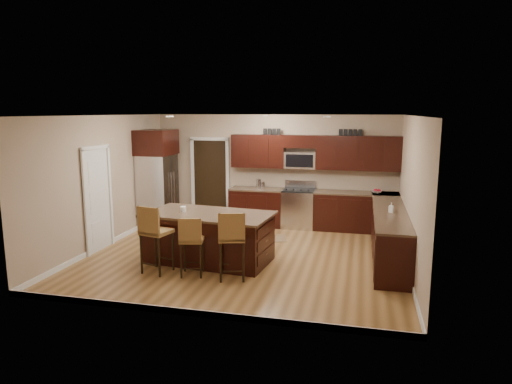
% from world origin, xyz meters
% --- Properties ---
extents(floor, '(6.00, 6.00, 0.00)m').
position_xyz_m(floor, '(0.00, 0.00, 0.00)').
color(floor, olive).
rests_on(floor, ground).
extents(ceiling, '(6.00, 6.00, 0.00)m').
position_xyz_m(ceiling, '(0.00, 0.00, 2.70)').
color(ceiling, silver).
rests_on(ceiling, wall_back).
extents(wall_back, '(6.00, 0.00, 6.00)m').
position_xyz_m(wall_back, '(0.00, 2.75, 1.35)').
color(wall_back, tan).
rests_on(wall_back, floor).
extents(wall_left, '(0.00, 5.50, 5.50)m').
position_xyz_m(wall_left, '(-3.00, 0.00, 1.35)').
color(wall_left, tan).
rests_on(wall_left, floor).
extents(wall_right, '(0.00, 5.50, 5.50)m').
position_xyz_m(wall_right, '(3.00, 0.00, 1.35)').
color(wall_right, tan).
rests_on(wall_right, floor).
extents(base_cabinets, '(4.02, 3.96, 0.92)m').
position_xyz_m(base_cabinets, '(1.90, 1.45, 0.46)').
color(base_cabinets, black).
rests_on(base_cabinets, floor).
extents(upper_cabinets, '(4.00, 0.33, 0.80)m').
position_xyz_m(upper_cabinets, '(1.04, 2.58, 1.84)').
color(upper_cabinets, black).
rests_on(upper_cabinets, wall_back).
extents(range, '(0.76, 0.64, 1.11)m').
position_xyz_m(range, '(0.68, 2.45, 0.47)').
color(range, silver).
rests_on(range, floor).
extents(microwave, '(0.76, 0.31, 0.40)m').
position_xyz_m(microwave, '(0.68, 2.60, 1.62)').
color(microwave, silver).
rests_on(microwave, upper_cabinets).
extents(doorway, '(0.85, 0.03, 2.06)m').
position_xyz_m(doorway, '(-1.65, 2.73, 1.03)').
color(doorway, black).
rests_on(doorway, floor).
extents(pantry_door, '(0.03, 0.80, 2.04)m').
position_xyz_m(pantry_door, '(-2.98, -0.30, 1.02)').
color(pantry_door, white).
rests_on(pantry_door, floor).
extents(letter_decor, '(2.20, 0.03, 0.15)m').
position_xyz_m(letter_decor, '(0.90, 2.58, 2.29)').
color(letter_decor, black).
rests_on(letter_decor, upper_cabinets).
extents(island, '(2.45, 1.46, 0.92)m').
position_xyz_m(island, '(-0.59, -0.44, 0.43)').
color(island, black).
rests_on(island, floor).
extents(stool_left, '(0.54, 0.54, 1.20)m').
position_xyz_m(stool_left, '(-1.29, -1.29, 0.75)').
color(stool_left, olive).
rests_on(stool_left, floor).
extents(stool_mid, '(0.46, 0.46, 1.03)m').
position_xyz_m(stool_mid, '(-0.61, -1.28, 0.65)').
color(stool_mid, olive).
rests_on(stool_mid, floor).
extents(stool_right, '(0.54, 0.54, 1.17)m').
position_xyz_m(stool_right, '(0.10, -1.29, 0.73)').
color(stool_right, olive).
rests_on(stool_right, floor).
extents(refrigerator, '(0.79, 0.94, 2.35)m').
position_xyz_m(refrigerator, '(-2.62, 1.69, 1.21)').
color(refrigerator, silver).
rests_on(refrigerator, floor).
extents(floor_mat, '(1.01, 0.81, 0.01)m').
position_xyz_m(floor_mat, '(0.12, 1.27, 0.01)').
color(floor_mat, '#7E6243').
rests_on(floor_mat, floor).
extents(fruit_bowl, '(0.29, 0.29, 0.06)m').
position_xyz_m(fruit_bowl, '(2.49, 2.45, 0.95)').
color(fruit_bowl, silver).
rests_on(fruit_bowl, base_cabinets).
extents(soap_bottle, '(0.10, 0.10, 0.18)m').
position_xyz_m(soap_bottle, '(2.70, 0.41, 1.01)').
color(soap_bottle, '#B2B2B2').
rests_on(soap_bottle, base_cabinets).
extents(canister_tall, '(0.12, 0.12, 0.23)m').
position_xyz_m(canister_tall, '(-0.31, 2.45, 1.03)').
color(canister_tall, silver).
rests_on(canister_tall, base_cabinets).
extents(canister_short, '(0.11, 0.11, 0.17)m').
position_xyz_m(canister_short, '(-0.21, 2.45, 1.00)').
color(canister_short, silver).
rests_on(canister_short, base_cabinets).
extents(island_jar, '(0.10, 0.10, 0.10)m').
position_xyz_m(island_jar, '(-1.09, -0.44, 0.97)').
color(island_jar, white).
rests_on(island_jar, island).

